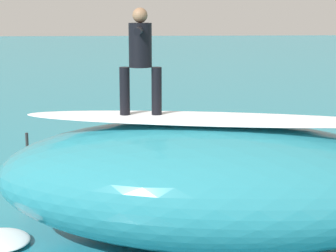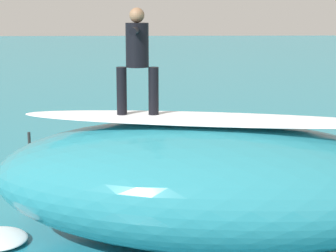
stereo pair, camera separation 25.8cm
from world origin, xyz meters
name	(u,v)px [view 2 (the right image)]	position (x,y,z in m)	size (l,w,h in m)	color
ground_plane	(222,188)	(0.00, 0.00, 0.00)	(120.00, 120.00, 0.00)	teal
wave_crest	(204,183)	(0.61, 2.76, 0.93)	(6.46, 3.17, 1.86)	teal
wave_foam_lip	(205,119)	(0.61, 2.76, 1.90)	(5.49, 1.11, 0.08)	white
surfboard_riding	(138,117)	(1.59, 2.56, 1.90)	(2.05, 0.54, 0.08)	#33B2D1
surfer_riding	(137,53)	(1.59, 2.56, 2.84)	(0.62, 1.47, 1.55)	black
surfboard_paddling	(189,171)	(0.57, -1.15, 0.04)	(2.15, 0.48, 0.09)	#E0563D
surfer_paddling	(185,164)	(0.65, -1.04, 0.23)	(1.24, 1.58, 0.33)	black
buoy_marker	(30,167)	(3.83, -0.64, 0.30)	(0.60, 0.60, 1.02)	red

